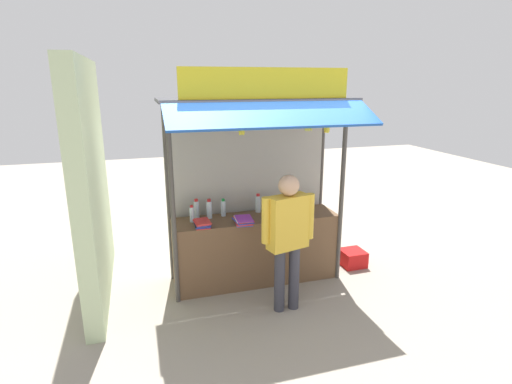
# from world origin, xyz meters

# --- Properties ---
(ground_plane) EXTENTS (20.00, 20.00, 0.00)m
(ground_plane) POSITION_xyz_m (0.00, 0.00, 0.00)
(ground_plane) COLOR #9E9384
(stall_counter) EXTENTS (2.24, 0.57, 0.93)m
(stall_counter) POSITION_xyz_m (0.00, 0.00, 0.46)
(stall_counter) COLOR brown
(stall_counter) RESTS_ON ground
(stall_structure) EXTENTS (2.44, 1.38, 2.86)m
(stall_structure) POSITION_xyz_m (0.00, 0.08, 1.70)
(stall_structure) COLOR #4C4742
(stall_structure) RESTS_ON ground
(water_bottle_right) EXTENTS (0.07, 0.07, 0.24)m
(water_bottle_right) POSITION_xyz_m (-0.41, 0.17, 1.04)
(water_bottle_right) COLOR silver
(water_bottle_right) RESTS_ON stall_counter
(water_bottle_far_left) EXTENTS (0.06, 0.06, 0.23)m
(water_bottle_far_left) POSITION_xyz_m (-0.85, 0.05, 1.03)
(water_bottle_far_left) COLOR silver
(water_bottle_far_left) RESTS_ON stall_counter
(water_bottle_back_right) EXTENTS (0.07, 0.07, 0.26)m
(water_bottle_back_right) POSITION_xyz_m (-0.61, 0.14, 1.05)
(water_bottle_back_right) COLOR silver
(water_bottle_back_right) RESTS_ON stall_counter
(water_bottle_far_right) EXTENTS (0.07, 0.07, 0.27)m
(water_bottle_far_right) POSITION_xyz_m (0.09, 0.19, 1.05)
(water_bottle_far_right) COLOR silver
(water_bottle_far_right) RESTS_ON stall_counter
(water_bottle_mid_left) EXTENTS (0.07, 0.07, 0.27)m
(water_bottle_mid_left) POSITION_xyz_m (-0.77, 0.19, 1.05)
(water_bottle_mid_left) COLOR silver
(water_bottle_mid_left) RESTS_ON stall_counter
(magazine_stack_back_left) EXTENTS (0.24, 0.32, 0.07)m
(magazine_stack_back_left) POSITION_xyz_m (-0.23, -0.19, 0.96)
(magazine_stack_back_left) COLOR blue
(magazine_stack_back_left) RESTS_ON stall_counter
(magazine_stack_left) EXTENTS (0.21, 0.29, 0.07)m
(magazine_stack_left) POSITION_xyz_m (-0.76, -0.15, 0.96)
(magazine_stack_left) COLOR red
(magazine_stack_left) RESTS_ON stall_counter
(banana_bunch_rightmost) EXTENTS (0.10, 0.09, 0.28)m
(banana_bunch_rightmost) POSITION_xyz_m (-0.29, -0.38, 2.16)
(banana_bunch_rightmost) COLOR #332D23
(banana_bunch_inner_left) EXTENTS (0.11, 0.11, 0.27)m
(banana_bunch_inner_left) POSITION_xyz_m (0.55, -0.39, 2.19)
(banana_bunch_inner_left) COLOR #332D23
(banana_bunch_inner_right) EXTENTS (0.10, 0.10, 0.30)m
(banana_bunch_inner_right) POSITION_xyz_m (0.80, -0.38, 2.15)
(banana_bunch_inner_right) COLOR #332D23
(vendor_person) EXTENTS (0.64, 0.32, 1.69)m
(vendor_person) POSITION_xyz_m (0.14, -0.84, 1.02)
(vendor_person) COLOR #383842
(vendor_person) RESTS_ON ground
(plastic_crate) EXTENTS (0.35, 0.35, 0.24)m
(plastic_crate) POSITION_xyz_m (1.53, 0.01, 0.12)
(plastic_crate) COLOR red
(plastic_crate) RESTS_ON ground
(neighbour_wall) EXTENTS (0.20, 2.40, 2.97)m
(neighbour_wall) POSITION_xyz_m (-2.05, 0.30, 1.48)
(neighbour_wall) COLOR #B8CD9E
(neighbour_wall) RESTS_ON ground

